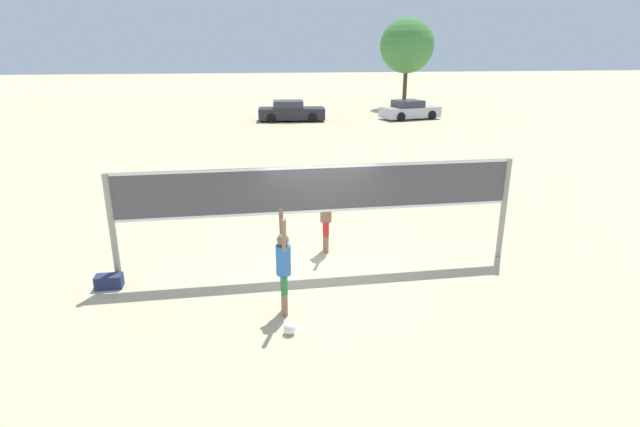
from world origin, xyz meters
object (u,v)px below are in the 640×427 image
(volleyball, at_px, (289,328))
(gear_bag, at_px, (109,281))
(parked_car_near, at_px, (291,112))
(volleyball_net, at_px, (320,198))
(player_spiker, at_px, (283,263))
(player_blocker, at_px, (326,213))
(tree_left_cluster, at_px, (407,46))
(parked_car_mid, at_px, (409,110))

(volleyball, height_order, gear_bag, gear_bag)
(parked_car_near, bearing_deg, volleyball_net, -89.83)
(player_spiker, height_order, player_blocker, player_spiker)
(gear_bag, distance_m, parked_car_near, 26.09)
(player_spiker, xyz_separation_m, volleyball, (0.01, -0.75, -0.94))
(player_blocker, distance_m, volleyball, 3.99)
(player_blocker, relative_size, parked_car_near, 0.41)
(volleyball, bearing_deg, gear_bag, 145.79)
(tree_left_cluster, bearing_deg, volleyball_net, -111.70)
(player_blocker, distance_m, tree_left_cluster, 33.14)
(volleyball_net, bearing_deg, parked_car_mid, 66.62)
(parked_car_mid, bearing_deg, volleyball_net, -125.55)
(volleyball_net, xyz_separation_m, volleyball, (-0.99, -2.67, -1.59))
(gear_bag, bearing_deg, player_blocker, 13.99)
(parked_car_mid, height_order, tree_left_cluster, tree_left_cluster)
(player_spiker, relative_size, tree_left_cluster, 0.27)
(volleyball_net, relative_size, volleyball, 41.43)
(volleyball_net, height_order, parked_car_mid, volleyball_net)
(volleyball_net, xyz_separation_m, parked_car_mid, (10.62, 24.57, -1.09))
(volleyball_net, distance_m, parked_car_near, 25.10)
(player_blocker, distance_m, gear_bag, 5.12)
(gear_bag, relative_size, tree_left_cluster, 0.07)
(parked_car_mid, relative_size, tree_left_cluster, 0.60)
(player_blocker, bearing_deg, volleyball_net, -17.43)
(volleyball, xyz_separation_m, parked_car_near, (3.05, 27.67, 0.53))
(volleyball, distance_m, tree_left_cluster, 37.11)
(player_spiker, relative_size, player_blocker, 1.03)
(gear_bag, bearing_deg, player_spiker, -25.25)
(player_spiker, bearing_deg, tree_left_cluster, -22.06)
(volleyball_net, relative_size, parked_car_near, 1.90)
(gear_bag, xyz_separation_m, parked_car_near, (6.64, 25.23, 0.49))
(player_blocker, height_order, gear_bag, player_blocker)
(gear_bag, distance_m, parked_car_mid, 29.10)
(gear_bag, bearing_deg, volleyball_net, 2.91)
(gear_bag, distance_m, tree_left_cluster, 36.41)
(volleyball, bearing_deg, parked_car_mid, 66.91)
(parked_car_mid, bearing_deg, player_blocker, -125.79)
(gear_bag, height_order, parked_car_mid, parked_car_mid)
(volleyball_net, bearing_deg, player_blocker, 72.57)
(volleyball, bearing_deg, parked_car_near, 83.72)
(player_blocker, xyz_separation_m, tree_left_cluster, (12.24, 30.53, 4.07))
(tree_left_cluster, bearing_deg, parked_car_mid, -105.46)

